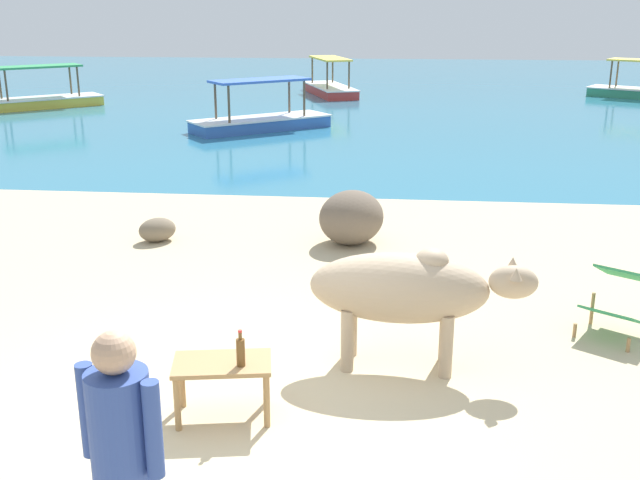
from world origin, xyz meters
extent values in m
cube|color=#CCB78E|center=(0.00, 0.00, 0.02)|extent=(18.00, 14.00, 0.04)
cube|color=teal|center=(0.00, 22.00, 0.00)|extent=(60.00, 36.00, 0.03)
cylinder|color=tan|center=(1.73, 1.06, 0.33)|extent=(0.12, 0.12, 0.58)
cylinder|color=tan|center=(1.72, 0.73, 0.33)|extent=(0.12, 0.12, 0.58)
cylinder|color=tan|center=(0.87, 1.09, 0.33)|extent=(0.12, 0.12, 0.58)
cylinder|color=tan|center=(0.85, 0.77, 0.33)|extent=(0.12, 0.12, 0.58)
ellipsoid|color=tan|center=(1.29, 0.91, 0.79)|extent=(1.59, 0.65, 0.63)
ellipsoid|color=tan|center=(2.27, 0.87, 0.89)|extent=(0.43, 0.27, 0.29)
cone|color=tan|center=(2.27, 1.02, 1.02)|extent=(0.11, 0.11, 0.10)
cone|color=tan|center=(2.26, 0.73, 1.02)|extent=(0.11, 0.11, 0.10)
ellipsoid|color=tan|center=(1.57, 0.90, 1.06)|extent=(0.30, 0.26, 0.21)
cube|color=#A37A4C|center=(-0.06, -0.12, 0.50)|extent=(0.82, 0.56, 0.04)
cylinder|color=#A37A4C|center=(0.24, 0.12, 0.26)|extent=(0.05, 0.05, 0.44)
cylinder|color=#A37A4C|center=(0.30, -0.24, 0.26)|extent=(0.05, 0.05, 0.44)
cylinder|color=#A37A4C|center=(-0.43, 0.00, 0.26)|extent=(0.05, 0.05, 0.44)
cylinder|color=#A37A4C|center=(-0.37, -0.35, 0.26)|extent=(0.05, 0.05, 0.44)
cylinder|color=brown|center=(0.10, -0.17, 0.63)|extent=(0.07, 0.07, 0.22)
cylinder|color=brown|center=(0.10, -0.17, 0.77)|extent=(0.03, 0.03, 0.06)
cylinder|color=red|center=(0.10, -0.17, 0.81)|extent=(0.03, 0.03, 0.02)
cylinder|color=#A37A4C|center=(3.46, 1.41, 0.11)|extent=(0.04, 0.04, 0.14)
cylinder|color=#A37A4C|center=(3.03, 1.70, 0.11)|extent=(0.04, 0.04, 0.14)
cylinder|color=#A37A4C|center=(3.27, 2.05, 0.21)|extent=(0.04, 0.04, 0.34)
cube|color=#339356|center=(3.36, 1.73, 0.28)|extent=(0.67, 0.65, 0.21)
cube|color=#339356|center=(3.54, 1.98, 0.61)|extent=(0.69, 0.68, 0.23)
cylinder|color=#334C99|center=(-0.11, -2.11, 1.15)|extent=(0.32, 0.32, 0.58)
cylinder|color=#334C99|center=(-0.31, -2.03, 1.18)|extent=(0.09, 0.09, 0.52)
cylinder|color=#334C99|center=(0.09, -2.18, 1.18)|extent=(0.09, 0.09, 0.52)
sphere|color=tan|center=(-0.11, -2.11, 1.55)|extent=(0.22, 0.22, 0.22)
ellipsoid|color=#6B5B4C|center=(0.66, 4.51, 0.41)|extent=(1.21, 1.24, 0.73)
ellipsoid|color=#756651|center=(-1.99, 4.34, 0.20)|extent=(0.64, 0.62, 0.33)
cylinder|color=brown|center=(8.53, 22.22, 0.77)|extent=(0.06, 0.06, 0.95)
cylinder|color=brown|center=(8.92, 22.89, 0.77)|extent=(0.06, 0.06, 0.95)
cube|color=#3866B7|center=(-2.26, 14.05, 0.16)|extent=(3.51, 3.09, 0.28)
cube|color=white|center=(-2.26, 14.05, 0.32)|extent=(3.60, 3.18, 0.04)
cylinder|color=brown|center=(-2.87, 13.08, 0.77)|extent=(0.06, 0.06, 0.95)
cylinder|color=brown|center=(-3.35, 13.68, 0.77)|extent=(0.06, 0.06, 0.95)
cylinder|color=brown|center=(-1.18, 14.42, 0.77)|extent=(0.06, 0.06, 0.95)
cylinder|color=brown|center=(-1.65, 15.02, 0.77)|extent=(0.06, 0.06, 0.95)
cube|color=#3D66C6|center=(-2.26, 14.05, 1.28)|extent=(2.56, 2.30, 0.06)
cube|color=gold|center=(-9.83, 17.60, 0.16)|extent=(3.44, 3.18, 0.28)
cube|color=white|center=(-9.83, 17.60, 0.32)|extent=(3.54, 3.27, 0.04)
cylinder|color=brown|center=(-9.26, 18.60, 0.77)|extent=(0.06, 0.06, 0.95)
cylinder|color=brown|center=(-8.76, 18.01, 0.77)|extent=(0.06, 0.06, 0.95)
cylinder|color=brown|center=(-10.90, 17.19, 0.77)|extent=(0.06, 0.06, 0.95)
cylinder|color=brown|center=(-10.40, 16.60, 0.77)|extent=(0.06, 0.06, 0.95)
cube|color=#339356|center=(-9.83, 17.60, 1.28)|extent=(2.52, 2.35, 0.06)
cube|color=#C63833|center=(-1.17, 21.97, 0.16)|extent=(2.26, 3.76, 0.28)
cube|color=white|center=(-1.17, 21.97, 0.32)|extent=(2.33, 3.85, 0.04)
cylinder|color=brown|center=(-0.44, 21.09, 0.77)|extent=(0.06, 0.06, 0.95)
cylinder|color=brown|center=(-1.16, 20.83, 0.77)|extent=(0.06, 0.06, 0.95)
cylinder|color=brown|center=(-1.17, 23.12, 0.77)|extent=(0.06, 0.06, 0.95)
cylinder|color=brown|center=(-1.90, 22.86, 0.77)|extent=(0.06, 0.06, 0.95)
cube|color=#EFD14C|center=(-1.17, 21.97, 1.28)|extent=(1.74, 2.69, 0.06)
camera|label=1|loc=(1.23, -5.37, 3.19)|focal=42.78mm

